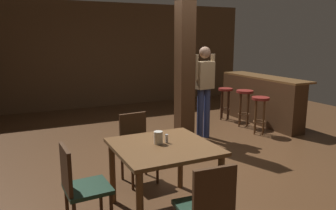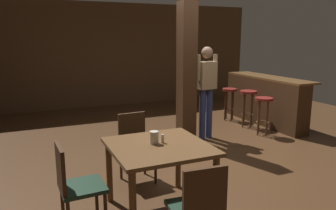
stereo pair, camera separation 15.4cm
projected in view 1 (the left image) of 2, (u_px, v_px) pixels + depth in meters
name	position (u px, v px, depth m)	size (l,w,h in m)	color
ground_plane	(197.00, 155.00, 5.37)	(10.80, 10.80, 0.00)	#4C301C
wall_back	(115.00, 55.00, 9.05)	(8.00, 0.10, 2.80)	brown
pillar	(185.00, 65.00, 5.80)	(0.28, 0.28, 2.80)	#422816
dining_table	(163.00, 155.00, 3.50)	(1.02, 1.02, 0.77)	brown
chair_south	(207.00, 207.00, 2.73)	(0.45, 0.45, 0.89)	#1E3828
chair_west	(79.00, 184.00, 3.14)	(0.44, 0.44, 0.89)	#1E3828
chair_north	(137.00, 144.00, 4.33)	(0.45, 0.45, 0.89)	#1E3828
napkin_cup	(158.00, 138.00, 3.51)	(0.10, 0.10, 0.14)	silver
salt_shaker	(167.00, 139.00, 3.54)	(0.03, 0.03, 0.10)	silver
standing_person	(204.00, 86.00, 6.06)	(0.47, 0.24, 1.72)	tan
bar_counter	(260.00, 99.00, 7.27)	(0.56, 2.28, 1.04)	brown
bar_stool_near	(260.00, 106.00, 6.41)	(0.34, 0.34, 0.74)	maroon
bar_stool_mid	(244.00, 99.00, 6.97)	(0.35, 0.35, 0.78)	maroon
bar_stool_far	(225.00, 96.00, 7.56)	(0.32, 0.32, 0.73)	maroon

